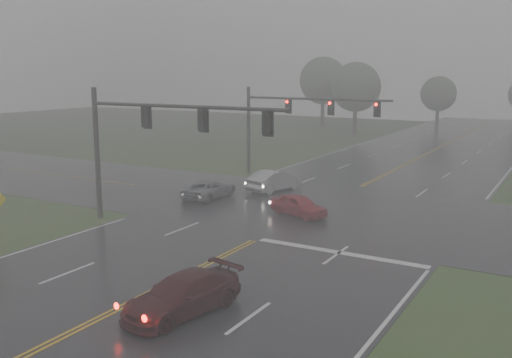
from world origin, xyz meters
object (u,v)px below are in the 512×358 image
Objects in this scene: signal_gantry_near at (147,131)px; signal_gantry_far at (289,115)px; sedan_silver at (275,191)px; sedan_maroon at (183,313)px; sedan_red at (299,216)px; car_grey at (210,198)px.

signal_gantry_far is (-0.05, 17.10, -0.24)m from signal_gantry_near.
sedan_silver is 0.37× the size of signal_gantry_far.
signal_gantry_far reaches higher than sedan_maroon.
sedan_red is 7.48m from car_grey.
signal_gantry_near is (-8.65, 8.42, 5.31)m from sedan_maroon.
sedan_silver reaches higher than car_grey.
sedan_red is 0.83× the size of car_grey.
signal_gantry_near is 1.02× the size of signal_gantry_far.
sedan_silver is at bearing 82.98° from signal_gantry_near.
car_grey is 9.33m from signal_gantry_near.
sedan_maroon is 18.79m from car_grey.
sedan_red is 0.81× the size of sedan_silver.
car_grey is at bearing 132.89° from sedan_maroon.
signal_gantry_far is (-8.70, 25.52, 5.07)m from sedan_maroon.
sedan_maroon is 1.04× the size of sedan_silver.
sedan_silver is at bearing -73.73° from signal_gantry_far.
sedan_silver is at bearing 56.52° from sedan_red.
signal_gantry_near is (1.22, -7.57, 5.31)m from car_grey.
signal_gantry_far is at bearing 120.02° from sedan_maroon.
signal_gantry_near is (-6.14, -6.22, 5.31)m from sedan_red.
sedan_silver is 1.02× the size of car_grey.
signal_gantry_near is at bearing 152.46° from sedan_red.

